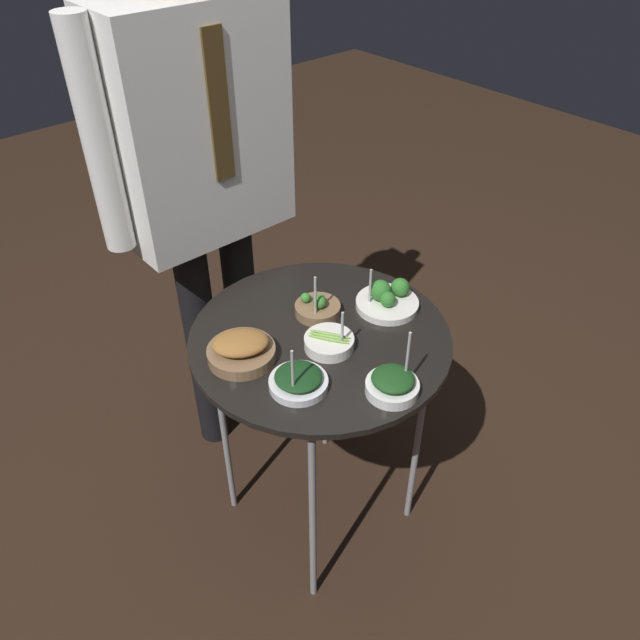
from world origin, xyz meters
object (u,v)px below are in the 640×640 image
at_px(serving_cart, 320,351).
at_px(bowl_broccoli_back_right, 317,308).
at_px(bowl_spinach_near_rim, 298,380).
at_px(bowl_spinach_front_center, 393,384).
at_px(bowl_broccoli_back_left, 388,299).
at_px(bowl_asparagus_mid_left, 329,342).
at_px(waiter_figure, 200,153).
at_px(bowl_roast_mid_right, 241,349).

height_order(serving_cart, bowl_broccoli_back_right, bowl_broccoli_back_right).
relative_size(bowl_broccoli_back_right, bowl_spinach_near_rim, 0.99).
distance_m(bowl_spinach_front_center, bowl_broccoli_back_right, 0.35).
xyz_separation_m(serving_cart, bowl_spinach_front_center, (-0.01, -0.27, 0.08)).
height_order(bowl_broccoli_back_left, bowl_broccoli_back_right, bowl_broccoli_back_right).
height_order(bowl_spinach_front_center, bowl_spinach_near_rim, bowl_spinach_front_center).
xyz_separation_m(serving_cart, bowl_spinach_near_rim, (-0.17, -0.11, 0.08)).
relative_size(bowl_spinach_front_center, bowl_spinach_near_rim, 1.16).
distance_m(bowl_broccoli_back_right, bowl_spinach_near_rim, 0.29).
height_order(bowl_asparagus_mid_left, bowl_spinach_near_rim, bowl_spinach_near_rim).
relative_size(serving_cart, waiter_figure, 0.44).
distance_m(bowl_spinach_near_rim, waiter_figure, 0.73).
height_order(bowl_spinach_front_center, bowl_broccoli_back_right, bowl_spinach_front_center).
distance_m(bowl_spinach_front_center, bowl_broccoli_back_left, 0.34).
relative_size(bowl_roast_mid_right, bowl_spinach_near_rim, 1.21).
bearing_deg(bowl_broccoli_back_right, serving_cart, -126.83).
distance_m(bowl_broccoli_back_left, bowl_broccoli_back_right, 0.20).
height_order(serving_cart, bowl_roast_mid_right, bowl_roast_mid_right).
bearing_deg(bowl_broccoli_back_right, bowl_spinach_near_rim, -140.03).
relative_size(bowl_spinach_front_center, bowl_roast_mid_right, 0.96).
bearing_deg(bowl_spinach_front_center, bowl_spinach_near_rim, 134.11).
bearing_deg(bowl_roast_mid_right, bowl_broccoli_back_left, -11.65).
bearing_deg(bowl_broccoli_back_right, waiter_figure, 95.64).
xyz_separation_m(bowl_asparagus_mid_left, bowl_broccoli_back_right, (0.07, 0.13, 0.00)).
bearing_deg(bowl_spinach_near_rim, bowl_broccoli_back_left, 12.04).
bearing_deg(bowl_broccoli_back_left, bowl_roast_mid_right, 168.35).
relative_size(bowl_broccoli_back_left, bowl_broccoli_back_right, 1.22).
bearing_deg(waiter_figure, bowl_roast_mid_right, -115.44).
relative_size(bowl_spinach_front_center, bowl_broccoli_back_left, 0.97).
xyz_separation_m(bowl_broccoli_back_right, bowl_roast_mid_right, (-0.27, -0.01, 0.01)).
relative_size(bowl_spinach_front_center, bowl_asparagus_mid_left, 1.31).
distance_m(bowl_asparagus_mid_left, bowl_broccoli_back_right, 0.15).
bearing_deg(bowl_broccoli_back_left, waiter_figure, 111.12).
xyz_separation_m(serving_cart, bowl_broccoli_back_right, (0.06, 0.07, 0.08)).
height_order(bowl_spinach_front_center, bowl_broccoli_back_left, bowl_spinach_front_center).
bearing_deg(bowl_asparagus_mid_left, bowl_spinach_front_center, -89.02).
bearing_deg(bowl_spinach_front_center, bowl_broccoli_back_right, 79.06).
relative_size(serving_cart, bowl_roast_mid_right, 4.36).
xyz_separation_m(bowl_spinach_near_rim, waiter_figure, (0.18, 0.64, 0.32)).
distance_m(bowl_broccoli_back_left, waiter_figure, 0.67).
height_order(bowl_broccoli_back_left, bowl_roast_mid_right, bowl_broccoli_back_left).
distance_m(serving_cart, bowl_broccoli_back_left, 0.24).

